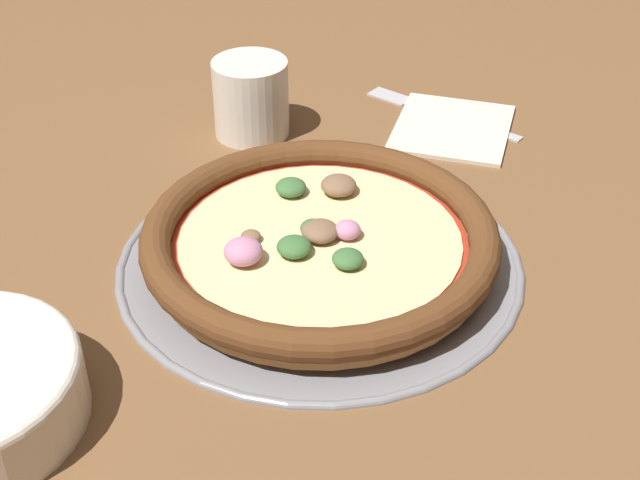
{
  "coord_description": "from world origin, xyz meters",
  "views": [
    {
      "loc": [
        0.04,
        0.57,
        0.43
      ],
      "look_at": [
        0.0,
        0.0,
        0.02
      ],
      "focal_mm": 50.0,
      "sensor_mm": 36.0,
      "label": 1
    }
  ],
  "objects": [
    {
      "name": "pizza",
      "position": [
        0.0,
        -0.0,
        0.02
      ],
      "size": [
        0.28,
        0.28,
        0.04
      ],
      "color": "#BC7F42",
      "rests_on": "pizza_tray"
    },
    {
      "name": "ground_plane",
      "position": [
        0.0,
        0.0,
        0.0
      ],
      "size": [
        3.0,
        3.0,
        0.0
      ],
      "primitive_type": "plane",
      "color": "brown"
    },
    {
      "name": "pizza_tray",
      "position": [
        0.0,
        0.0,
        0.0
      ],
      "size": [
        0.33,
        0.33,
        0.01
      ],
      "color": "gray",
      "rests_on": "ground_plane"
    },
    {
      "name": "napkin",
      "position": [
        -0.15,
        -0.22,
        0.0
      ],
      "size": [
        0.15,
        0.16,
        0.01
      ],
      "rotation": [
        0.0,
        0.0,
        -0.35
      ],
      "color": "beige",
      "rests_on": "ground_plane"
    },
    {
      "name": "fork",
      "position": [
        -0.14,
        -0.26,
        0.0
      ],
      "size": [
        0.14,
        0.13,
        0.0
      ],
      "rotation": [
        0.0,
        0.0,
        5.56
      ],
      "color": "#B7B7BC",
      "rests_on": "ground_plane"
    },
    {
      "name": "drinking_cup",
      "position": [
        0.05,
        -0.22,
        0.04
      ],
      "size": [
        0.07,
        0.07,
        0.08
      ],
      "color": "silver",
      "rests_on": "ground_plane"
    }
  ]
}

